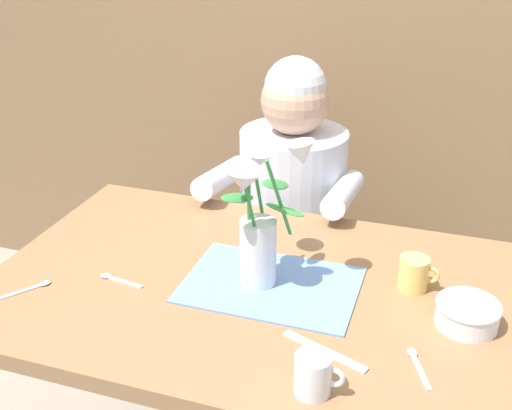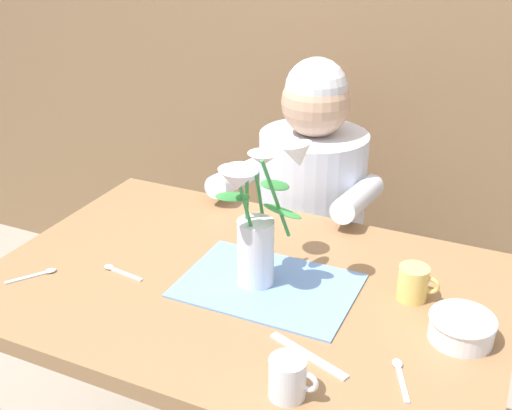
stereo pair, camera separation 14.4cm
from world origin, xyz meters
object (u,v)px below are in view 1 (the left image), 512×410
flower_vase (260,218)px  dinner_knife (325,351)px  ceramic_bowl (468,313)px  ceramic_mug (314,375)px  seated_person (291,229)px  coffee_cup (414,274)px

flower_vase → dinner_knife: (0.20, -0.20, -0.17)m
ceramic_bowl → ceramic_mug: size_ratio=1.46×
seated_person → coffee_cup: size_ratio=12.20×
ceramic_bowl → dinner_knife: (-0.26, -0.18, -0.03)m
flower_vase → coffee_cup: flower_vase is taller
seated_person → flower_vase: size_ratio=3.15×
ceramic_mug → coffee_cup: bearing=71.4°
seated_person → coffee_cup: bearing=-50.9°
flower_vase → coffee_cup: (0.34, 0.09, -0.13)m
ceramic_mug → coffee_cup: 0.43m
ceramic_bowl → coffee_cup: coffee_cup is taller
ceramic_mug → ceramic_bowl: bearing=49.2°
flower_vase → dinner_knife: bearing=-44.4°
ceramic_mug → dinner_knife: bearing=92.4°
ceramic_bowl → coffee_cup: bearing=138.9°
seated_person → ceramic_bowl: size_ratio=8.35×
flower_vase → ceramic_bowl: bearing=-1.7°
ceramic_mug → coffee_cup: size_ratio=1.00×
seated_person → ceramic_bowl: (0.55, -0.63, 0.21)m
seated_person → ceramic_mug: size_ratio=12.20×
flower_vase → ceramic_mug: bearing=-56.7°
dinner_knife → flower_vase: bearing=155.8°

